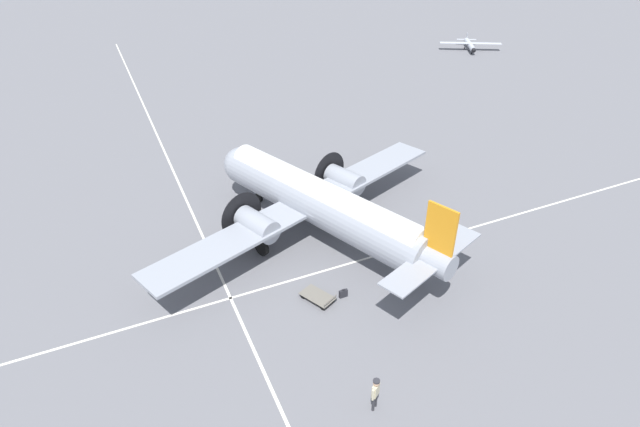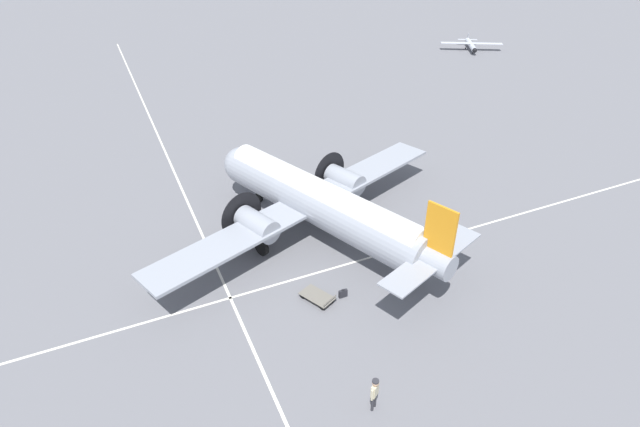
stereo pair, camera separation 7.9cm
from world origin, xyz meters
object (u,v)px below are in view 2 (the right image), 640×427
object	(u,v)px
crew_foreground	(375,391)
light_aircraft_distant	(471,45)
airliner_main	(315,200)
suitcase_near_door	(343,294)
baggage_cart	(317,296)

from	to	relation	value
crew_foreground	light_aircraft_distant	bearing A→B (deg)	13.56
airliner_main	crew_foreground	xyz separation A→B (m)	(3.22, 13.59, -1.46)
suitcase_near_door	baggage_cart	size ratio (longest dim) A/B	0.24
baggage_cart	light_aircraft_distant	world-z (taller)	light_aircraft_distant
light_aircraft_distant	baggage_cart	bearing A→B (deg)	-18.04
airliner_main	crew_foreground	size ratio (longest dim) A/B	12.55
crew_foreground	suitcase_near_door	bearing A→B (deg)	39.92
airliner_main	light_aircraft_distant	distance (m)	52.76
baggage_cart	crew_foreground	bearing A→B (deg)	149.72
suitcase_near_door	baggage_cart	world-z (taller)	baggage_cart
crew_foreground	airliner_main	bearing A→B (deg)	42.72
suitcase_near_door	crew_foreground	bearing A→B (deg)	73.88
suitcase_near_door	light_aircraft_distant	bearing A→B (deg)	-135.73
crew_foreground	light_aircraft_distant	world-z (taller)	crew_foreground
airliner_main	crew_foreground	bearing A→B (deg)	145.61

